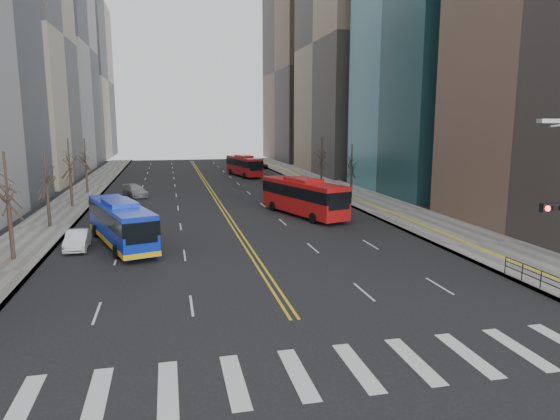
% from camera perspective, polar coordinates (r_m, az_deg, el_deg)
% --- Properties ---
extents(ground, '(220.00, 220.00, 0.00)m').
position_cam_1_polar(ground, '(19.86, 5.51, -17.79)').
color(ground, black).
extents(sidewalk_right, '(7.00, 130.00, 0.15)m').
position_cam_1_polar(sidewalk_right, '(66.48, 7.78, 2.00)').
color(sidewalk_right, slate).
rests_on(sidewalk_right, ground).
extents(sidewalk_left, '(5.00, 130.00, 0.15)m').
position_cam_1_polar(sidewalk_left, '(63.28, -22.47, 0.93)').
color(sidewalk_left, slate).
rests_on(sidewalk_left, ground).
extents(crosswalk, '(26.70, 4.00, 0.01)m').
position_cam_1_polar(crosswalk, '(19.86, 5.51, -17.77)').
color(crosswalk, silver).
rests_on(crosswalk, ground).
extents(centerline, '(0.55, 100.00, 0.01)m').
position_cam_1_polar(centerline, '(72.47, -8.16, 2.60)').
color(centerline, gold).
rests_on(centerline, ground).
extents(office_towers, '(83.00, 134.00, 58.00)m').
position_cam_1_polar(office_towers, '(86.60, -9.26, 19.66)').
color(office_towers, gray).
rests_on(office_towers, ground).
extents(pedestrian_railing, '(0.06, 6.06, 1.02)m').
position_cam_1_polar(pedestrian_railing, '(31.32, 27.68, -6.77)').
color(pedestrian_railing, black).
rests_on(pedestrian_railing, sidewalk_right).
extents(street_trees, '(35.20, 47.20, 7.60)m').
position_cam_1_polar(street_trees, '(51.42, -14.45, 4.83)').
color(street_trees, '#2E231C').
rests_on(street_trees, ground).
extents(blue_bus, '(5.99, 12.03, 3.45)m').
position_cam_1_polar(blue_bus, '(39.56, -17.74, -1.30)').
color(blue_bus, '#0C28B9').
rests_on(blue_bus, ground).
extents(red_bus_near, '(6.20, 12.21, 3.76)m').
position_cam_1_polar(red_bus_near, '(49.69, 2.67, 1.73)').
color(red_bus_near, red).
rests_on(red_bus_near, ground).
extents(red_bus_far, '(4.84, 11.70, 3.61)m').
position_cam_1_polar(red_bus_far, '(86.57, -4.14, 5.21)').
color(red_bus_far, red).
rests_on(red_bus_far, ground).
extents(car_white, '(1.62, 4.35, 1.42)m').
position_cam_1_polar(car_white, '(39.66, -22.14, -3.16)').
color(car_white, silver).
rests_on(car_white, ground).
extents(car_dark_mid, '(2.46, 4.07, 1.30)m').
position_cam_1_polar(car_dark_mid, '(64.92, 0.05, 2.41)').
color(car_dark_mid, black).
rests_on(car_dark_mid, ground).
extents(car_silver, '(3.72, 5.37, 1.44)m').
position_cam_1_polar(car_silver, '(65.13, -16.21, 2.10)').
color(car_silver, gray).
rests_on(car_silver, ground).
extents(car_dark_far, '(3.44, 4.90, 1.24)m').
position_cam_1_polar(car_dark_far, '(101.15, -2.35, 5.13)').
color(car_dark_far, black).
rests_on(car_dark_far, ground).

